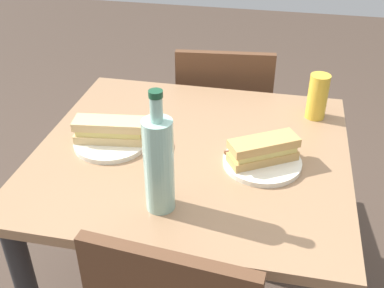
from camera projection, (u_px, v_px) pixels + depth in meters
The scene contains 10 objects.
dining_table at pixel (192, 186), 1.46m from camera, with size 0.91×0.85×0.77m.
chair_far at pixel (223, 124), 2.04m from camera, with size 0.44×0.44×0.88m.
plate_near at pixel (111, 142), 1.41m from camera, with size 0.22×0.22×0.01m, color silver.
baguette_sandwich_near at pixel (110, 130), 1.39m from camera, with size 0.21×0.10×0.07m.
knife_near at pixel (111, 130), 1.45m from camera, with size 0.18×0.02×0.01m.
plate_far at pixel (262, 162), 1.32m from camera, with size 0.22×0.22×0.01m, color silver.
baguette_sandwich_far at pixel (263, 150), 1.30m from camera, with size 0.20×0.16×0.07m.
knife_far at pixel (251, 150), 1.35m from camera, with size 0.17×0.08×0.01m.
water_bottle at pixel (159, 163), 1.10m from camera, with size 0.07×0.07×0.32m.
beer_glass at pixel (318, 97), 1.51m from camera, with size 0.06×0.06×0.15m, color gold.
Camera 1 is at (0.24, -1.13, 1.54)m, focal length 43.86 mm.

